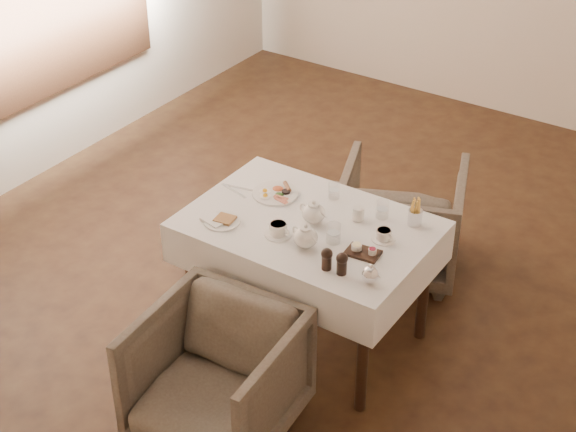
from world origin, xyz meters
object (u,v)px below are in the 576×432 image
(teapot_centre, at_px, (314,212))
(armchair_far, at_px, (401,219))
(breakfast_plate, at_px, (276,193))
(armchair_near, at_px, (216,377))
(table, at_px, (308,241))

(teapot_centre, bearing_deg, armchair_far, 88.54)
(breakfast_plate, xyz_separation_m, teapot_centre, (0.32, -0.13, 0.06))
(armchair_near, distance_m, teapot_centre, 0.99)
(table, bearing_deg, armchair_far, 82.69)
(armchair_near, bearing_deg, teapot_centre, 85.44)
(table, height_order, breakfast_plate, breakfast_plate)
(armchair_near, bearing_deg, table, 86.74)
(table, bearing_deg, breakfast_plate, 154.41)
(armchair_near, relative_size, armchair_far, 0.98)
(armchair_near, relative_size, breakfast_plate, 2.87)
(armchair_far, distance_m, breakfast_plate, 0.95)
(table, distance_m, teapot_centre, 0.19)
(breakfast_plate, bearing_deg, armchair_far, 36.49)
(table, distance_m, armchair_far, 0.94)
(table, height_order, armchair_far, table)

